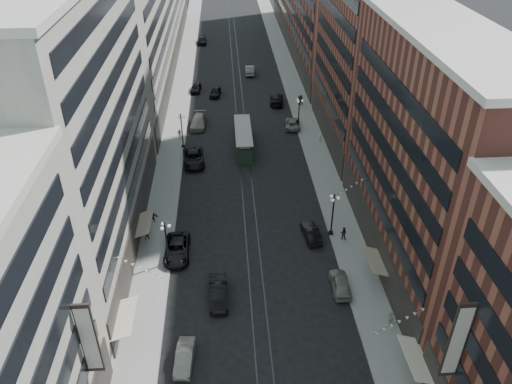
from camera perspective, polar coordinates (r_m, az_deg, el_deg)
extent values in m
plane|color=black|center=(81.83, -1.62, 6.90)|extent=(220.00, 220.00, 0.00)
cube|color=gray|center=(91.25, -8.90, 9.40)|extent=(4.00, 180.00, 0.15)
cube|color=gray|center=(91.86, 5.09, 9.84)|extent=(4.00, 180.00, 0.15)
cube|color=#2D2D33|center=(90.90, -2.33, 9.64)|extent=(0.12, 180.00, 0.02)
cube|color=#2D2D33|center=(90.94, -1.44, 9.67)|extent=(0.12, 180.00, 0.02)
cube|color=#9E9A8D|center=(53.39, -19.27, 6.85)|extent=(8.00, 36.00, 28.00)
cube|color=#9E9A8D|center=(112.82, -11.80, 20.57)|extent=(8.00, 90.00, 26.00)
cube|color=brown|center=(51.70, 18.96, 3.53)|extent=(8.00, 30.00, 24.00)
cube|color=brown|center=(73.73, 12.49, 20.57)|extent=(8.00, 26.00, 42.00)
cylinder|color=black|center=(55.05, -9.91, -7.91)|extent=(0.56, 0.56, 0.30)
cylinder|color=black|center=(53.50, -10.15, -5.92)|extent=(0.18, 0.18, 5.20)
sphere|color=black|center=(51.82, -10.45, -3.50)|extent=(0.24, 0.24, 0.24)
sphere|color=white|center=(52.00, -9.91, -3.84)|extent=(0.36, 0.36, 0.36)
sphere|color=white|center=(52.39, -10.61, -3.61)|extent=(0.36, 0.36, 0.36)
sphere|color=white|center=(51.77, -10.69, -4.12)|extent=(0.36, 0.36, 0.36)
cylinder|color=black|center=(77.47, -8.31, 5.22)|extent=(0.56, 0.56, 0.30)
cylinder|color=black|center=(76.38, -8.45, 6.84)|extent=(0.18, 0.18, 5.20)
sphere|color=black|center=(75.21, -8.62, 8.76)|extent=(0.24, 0.24, 0.24)
sphere|color=white|center=(75.34, -8.25, 8.50)|extent=(0.36, 0.36, 0.36)
sphere|color=white|center=(75.75, -8.75, 8.60)|extent=(0.36, 0.36, 0.36)
sphere|color=white|center=(75.04, -8.79, 8.35)|extent=(0.36, 0.36, 0.36)
cylinder|color=black|center=(58.92, 8.54, -4.63)|extent=(0.56, 0.56, 0.30)
cylinder|color=black|center=(57.47, 8.74, -2.69)|extent=(0.18, 0.18, 5.20)
sphere|color=black|center=(55.91, 8.97, -0.35)|extent=(0.24, 0.24, 0.24)
sphere|color=white|center=(56.22, 9.39, -0.68)|extent=(0.36, 0.36, 0.36)
sphere|color=white|center=(56.40, 8.64, -0.48)|extent=(0.36, 0.36, 0.36)
sphere|color=white|center=(55.77, 8.79, -0.92)|extent=(0.36, 0.36, 0.36)
cylinder|color=black|center=(82.50, 4.83, 7.24)|extent=(0.56, 0.56, 0.30)
cylinder|color=black|center=(81.47, 4.91, 8.80)|extent=(0.18, 0.18, 5.20)
sphere|color=black|center=(80.38, 5.00, 10.62)|extent=(0.24, 0.24, 0.24)
sphere|color=white|center=(80.59, 5.31, 10.36)|extent=(0.36, 0.36, 0.36)
sphere|color=white|center=(80.85, 4.79, 10.46)|extent=(0.36, 0.36, 0.36)
sphere|color=white|center=(80.14, 4.87, 10.25)|extent=(0.36, 0.36, 0.36)
cube|color=#203224|center=(76.36, -1.46, 5.88)|extent=(2.27, 10.89, 2.36)
cube|color=gray|center=(75.71, -1.47, 6.86)|extent=(1.45, 9.98, 0.54)
cube|color=gray|center=(75.55, -1.48, 7.11)|extent=(2.45, 11.07, 0.14)
cylinder|color=black|center=(73.16, -1.31, 3.83)|extent=(2.09, 0.64, 0.64)
cylinder|color=black|center=(80.39, -1.58, 6.65)|extent=(2.09, 0.64, 0.64)
imported|color=gray|center=(45.46, -8.17, -18.18)|extent=(1.82, 4.28, 1.37)
imported|color=black|center=(55.78, -9.01, -6.48)|extent=(2.69, 5.82, 1.62)
imported|color=gray|center=(51.82, 9.60, -10.27)|extent=(1.96, 4.56, 1.54)
imported|color=black|center=(50.19, -4.33, -11.41)|extent=(1.96, 5.17, 1.68)
imported|color=black|center=(58.41, -12.29, -4.68)|extent=(0.84, 0.59, 1.58)
imported|color=#BFB89E|center=(49.15, 15.19, -13.77)|extent=(0.63, 1.04, 1.66)
imported|color=black|center=(72.75, -7.14, 3.88)|extent=(3.51, 6.51, 1.73)
imported|color=slate|center=(83.83, -6.56, 8.00)|extent=(2.92, 6.15, 1.73)
imported|color=black|center=(98.43, -6.88, 11.75)|extent=(2.17, 4.50, 1.48)
imported|color=black|center=(57.92, 6.32, -4.65)|extent=(2.07, 4.58, 1.46)
imported|color=gray|center=(83.27, 4.18, 7.83)|extent=(2.90, 5.24, 1.39)
imported|color=black|center=(92.31, 2.37, 10.57)|extent=(2.94, 5.98, 1.67)
imported|color=black|center=(95.92, -4.66, 11.33)|extent=(2.42, 4.75, 1.55)
imported|color=#636358|center=(106.84, -0.71, 13.77)|extent=(2.10, 5.34, 1.73)
imported|color=black|center=(61.12, -11.79, -2.67)|extent=(1.60, 0.78, 1.66)
imported|color=#B3AB94|center=(79.91, -8.72, 6.60)|extent=(0.97, 0.51, 1.61)
imported|color=black|center=(58.00, 9.95, -4.65)|extent=(0.88, 0.65, 1.62)
imported|color=#B9B49A|center=(78.31, 7.40, 6.12)|extent=(0.65, 0.52, 1.54)
imported|color=black|center=(91.83, 4.98, 10.45)|extent=(1.14, 0.67, 1.66)
imported|color=black|center=(128.39, -6.18, 16.83)|extent=(2.10, 5.10, 1.48)
imported|color=black|center=(91.57, 5.20, 10.44)|extent=(0.79, 0.65, 1.87)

